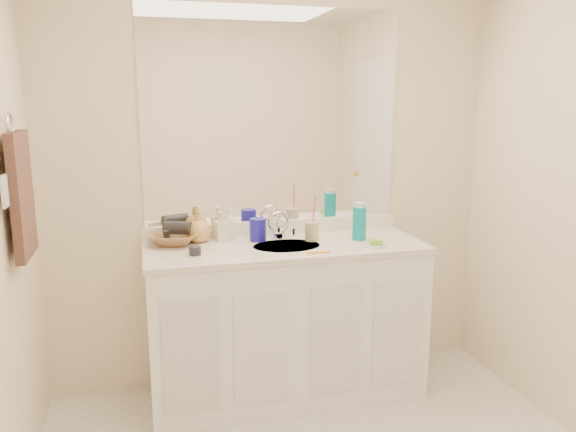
# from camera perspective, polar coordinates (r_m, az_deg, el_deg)

# --- Properties ---
(wall_back) EXTENTS (2.60, 0.02, 2.40)m
(wall_back) POSITION_cam_1_polar(r_m,az_deg,el_deg) (3.26, -1.45, 3.72)
(wall_back) COLOR #FAE6C3
(wall_back) RESTS_ON floor
(vanity_cabinet) EXTENTS (1.50, 0.55, 0.85)m
(vanity_cabinet) POSITION_cam_1_polar(r_m,az_deg,el_deg) (3.21, -0.23, -10.80)
(vanity_cabinet) COLOR white
(vanity_cabinet) RESTS_ON floor
(countertop) EXTENTS (1.52, 0.57, 0.03)m
(countertop) POSITION_cam_1_polar(r_m,az_deg,el_deg) (3.07, -0.24, -3.20)
(countertop) COLOR silver
(countertop) RESTS_ON vanity_cabinet
(backsplash) EXTENTS (1.52, 0.03, 0.08)m
(backsplash) POSITION_cam_1_polar(r_m,az_deg,el_deg) (3.30, -1.37, -1.14)
(backsplash) COLOR white
(backsplash) RESTS_ON countertop
(sink_basin) EXTENTS (0.37, 0.37, 0.02)m
(sink_basin) POSITION_cam_1_polar(r_m,az_deg,el_deg) (3.05, -0.14, -3.24)
(sink_basin) COLOR beige
(sink_basin) RESTS_ON countertop
(faucet) EXTENTS (0.02, 0.02, 0.11)m
(faucet) POSITION_cam_1_polar(r_m,az_deg,el_deg) (3.20, -0.95, -1.27)
(faucet) COLOR silver
(faucet) RESTS_ON countertop
(mirror) EXTENTS (1.48, 0.01, 1.20)m
(mirror) POSITION_cam_1_polar(r_m,az_deg,el_deg) (3.22, -1.46, 10.05)
(mirror) COLOR white
(mirror) RESTS_ON wall_back
(blue_mug) EXTENTS (0.10, 0.10, 0.13)m
(blue_mug) POSITION_cam_1_polar(r_m,az_deg,el_deg) (3.14, -3.08, -1.39)
(blue_mug) COLOR #1B18A5
(blue_mug) RESTS_ON countertop
(tan_cup) EXTENTS (0.09, 0.09, 0.11)m
(tan_cup) POSITION_cam_1_polar(r_m,az_deg,el_deg) (3.14, 2.44, -1.56)
(tan_cup) COLOR #BFB886
(tan_cup) RESTS_ON countertop
(toothbrush) EXTENTS (0.02, 0.04, 0.22)m
(toothbrush) POSITION_cam_1_polar(r_m,az_deg,el_deg) (3.13, 2.63, 0.19)
(toothbrush) COLOR #FF43A8
(toothbrush) RESTS_ON tan_cup
(mouthwash_bottle) EXTENTS (0.09, 0.09, 0.19)m
(mouthwash_bottle) POSITION_cam_1_polar(r_m,az_deg,el_deg) (3.18, 7.26, -0.75)
(mouthwash_bottle) COLOR #0C8A96
(mouthwash_bottle) RESTS_ON countertop
(soap_dish) EXTENTS (0.10, 0.08, 0.01)m
(soap_dish) POSITION_cam_1_polar(r_m,az_deg,el_deg) (3.06, 8.90, -2.98)
(soap_dish) COLOR silver
(soap_dish) RESTS_ON countertop
(green_soap) EXTENTS (0.07, 0.06, 0.02)m
(green_soap) POSITION_cam_1_polar(r_m,az_deg,el_deg) (3.05, 8.92, -2.64)
(green_soap) COLOR #71BB2D
(green_soap) RESTS_ON soap_dish
(orange_comb) EXTENTS (0.12, 0.03, 0.01)m
(orange_comb) POSITION_cam_1_polar(r_m,az_deg,el_deg) (2.91, 3.14, -3.72)
(orange_comb) COLOR orange
(orange_comb) RESTS_ON countertop
(dark_jar) EXTENTS (0.06, 0.06, 0.04)m
(dark_jar) POSITION_cam_1_polar(r_m,az_deg,el_deg) (2.90, -9.43, -3.49)
(dark_jar) COLOR #242429
(dark_jar) RESTS_ON countertop
(soap_bottle_white) EXTENTS (0.07, 0.08, 0.17)m
(soap_bottle_white) POSITION_cam_1_polar(r_m,az_deg,el_deg) (3.21, -5.90, -0.78)
(soap_bottle_white) COLOR white
(soap_bottle_white) RESTS_ON countertop
(soap_bottle_cream) EXTENTS (0.09, 0.09, 0.16)m
(soap_bottle_cream) POSITION_cam_1_polar(r_m,az_deg,el_deg) (3.17, -6.80, -1.00)
(soap_bottle_cream) COLOR beige
(soap_bottle_cream) RESTS_ON countertop
(soap_bottle_yellow) EXTENTS (0.16, 0.16, 0.17)m
(soap_bottle_yellow) POSITION_cam_1_polar(r_m,az_deg,el_deg) (3.14, -9.08, -1.09)
(soap_bottle_yellow) COLOR tan
(soap_bottle_yellow) RESTS_ON countertop
(wicker_basket) EXTENTS (0.32, 0.32, 0.06)m
(wicker_basket) POSITION_cam_1_polar(r_m,az_deg,el_deg) (3.13, -11.49, -2.24)
(wicker_basket) COLOR brown
(wicker_basket) RESTS_ON countertop
(hair_dryer) EXTENTS (0.16, 0.12, 0.07)m
(hair_dryer) POSITION_cam_1_polar(r_m,az_deg,el_deg) (3.12, -11.17, -1.19)
(hair_dryer) COLOR black
(hair_dryer) RESTS_ON wicker_basket
(towel_ring) EXTENTS (0.01, 0.11, 0.11)m
(towel_ring) POSITION_cam_1_polar(r_m,az_deg,el_deg) (2.67, -26.43, 8.24)
(towel_ring) COLOR silver
(towel_ring) RESTS_ON wall_left
(hand_towel) EXTENTS (0.04, 0.32, 0.55)m
(hand_towel) POSITION_cam_1_polar(r_m,az_deg,el_deg) (2.70, -25.43, 1.93)
(hand_towel) COLOR #36221C
(hand_towel) RESTS_ON towel_ring
(switch_plate) EXTENTS (0.01, 0.08, 0.13)m
(switch_plate) POSITION_cam_1_polar(r_m,az_deg,el_deg) (2.50, -26.84, 2.26)
(switch_plate) COLOR white
(switch_plate) RESTS_ON wall_left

